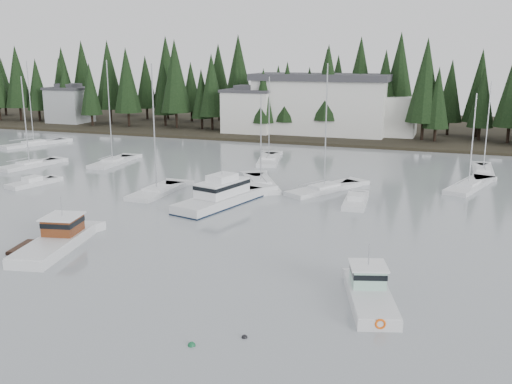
% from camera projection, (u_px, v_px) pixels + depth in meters
% --- Properties ---
extents(ground, '(260.00, 260.00, 0.00)m').
position_uv_depth(ground, '(53.00, 346.00, 29.97)').
color(ground, gray).
rests_on(ground, ground).
extents(far_shore_land, '(240.00, 54.00, 1.00)m').
position_uv_depth(far_shore_land, '(360.00, 127.00, 118.80)').
color(far_shore_land, black).
rests_on(far_shore_land, ground).
extents(conifer_treeline, '(200.00, 22.00, 20.00)m').
position_uv_depth(conifer_treeline, '(350.00, 134.00, 108.73)').
color(conifer_treeline, black).
rests_on(conifer_treeline, ground).
extents(house_west, '(9.54, 7.42, 8.75)m').
position_uv_depth(house_west, '(249.00, 110.00, 107.06)').
color(house_west, silver).
rests_on(house_west, ground).
extents(house_far_west, '(8.48, 7.42, 8.25)m').
position_uv_depth(house_far_west, '(70.00, 104.00, 122.58)').
color(house_far_west, '#999EA0').
rests_on(house_far_west, ground).
extents(harbor_inn, '(29.50, 11.50, 10.90)m').
position_uv_depth(harbor_inn, '(332.00, 105.00, 104.97)').
color(harbor_inn, silver).
rests_on(harbor_inn, ground).
extents(lobster_boat_brown, '(5.72, 9.42, 4.45)m').
position_uv_depth(lobster_boat_brown, '(55.00, 242.00, 44.93)').
color(lobster_boat_brown, silver).
rests_on(lobster_boat_brown, ground).
extents(cabin_cruiser_center, '(6.17, 11.69, 4.80)m').
position_uv_depth(cabin_cruiser_center, '(220.00, 198.00, 57.86)').
color(cabin_cruiser_center, silver).
rests_on(cabin_cruiser_center, ground).
extents(lobster_boat_teal, '(4.47, 7.55, 3.97)m').
position_uv_depth(lobster_boat_teal, '(370.00, 295.00, 35.19)').
color(lobster_boat_teal, silver).
rests_on(lobster_boat_teal, ground).
extents(sailboat_0, '(3.22, 9.21, 14.70)m').
position_uv_depth(sailboat_0, '(113.00, 163.00, 79.63)').
color(sailboat_0, silver).
rests_on(sailboat_0, ground).
extents(sailboat_1, '(5.05, 10.34, 12.43)m').
position_uv_depth(sailboat_1, '(269.00, 161.00, 81.40)').
color(sailboat_1, silver).
rests_on(sailboat_1, ground).
extents(sailboat_3, '(3.13, 8.60, 14.54)m').
position_uv_depth(sailboat_3, '(157.00, 193.00, 62.70)').
color(sailboat_3, silver).
rests_on(sailboat_3, ground).
extents(sailboat_4, '(5.57, 10.14, 11.30)m').
position_uv_depth(sailboat_4, '(468.00, 188.00, 65.23)').
color(sailboat_4, silver).
rests_on(sailboat_4, ground).
extents(sailboat_6, '(2.56, 9.93, 12.20)m').
position_uv_depth(sailboat_6, '(483.00, 173.00, 73.12)').
color(sailboat_6, silver).
rests_on(sailboat_6, ground).
extents(sailboat_7, '(7.29, 10.11, 14.54)m').
position_uv_depth(sailboat_7, '(324.00, 190.00, 63.87)').
color(sailboat_7, silver).
rests_on(sailboat_7, ground).
extents(sailboat_8, '(5.91, 11.03, 14.40)m').
position_uv_depth(sailboat_8, '(34.00, 145.00, 95.75)').
color(sailboat_8, silver).
rests_on(sailboat_8, ground).
extents(sailboat_9, '(4.32, 9.06, 12.61)m').
position_uv_depth(sailboat_9, '(30.00, 166.00, 77.52)').
color(sailboat_9, silver).
rests_on(sailboat_9, ground).
extents(sailboat_10, '(7.32, 10.12, 11.10)m').
position_uv_depth(sailboat_10, '(261.00, 185.00, 66.46)').
color(sailboat_10, silver).
rests_on(sailboat_10, ground).
extents(runabout_0, '(3.61, 6.29, 1.42)m').
position_uv_depth(runabout_0, '(33.00, 184.00, 66.67)').
color(runabout_0, silver).
rests_on(runabout_0, ground).
extents(runabout_1, '(2.72, 7.03, 1.42)m').
position_uv_depth(runabout_1, '(356.00, 202.00, 58.45)').
color(runabout_1, silver).
rests_on(runabout_1, ground).
extents(mooring_buoy_green, '(0.42, 0.42, 0.42)m').
position_uv_depth(mooring_buoy_green, '(192.00, 346.00, 30.06)').
color(mooring_buoy_green, '#145933').
rests_on(mooring_buoy_green, ground).
extents(mooring_buoy_dark, '(0.34, 0.34, 0.34)m').
position_uv_depth(mooring_buoy_dark, '(244.00, 338.00, 30.89)').
color(mooring_buoy_dark, black).
rests_on(mooring_buoy_dark, ground).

